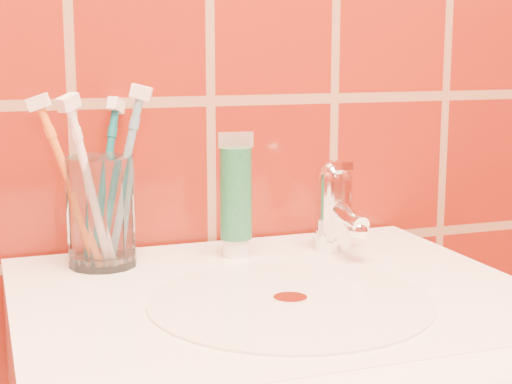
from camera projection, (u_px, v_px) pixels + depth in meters
name	position (u px, v px, depth m)	size (l,w,h in m)	color
glass_tumbler	(102.00, 212.00, 0.95)	(0.08, 0.08, 0.13)	white
toothpaste_tube	(236.00, 199.00, 0.99)	(0.04, 0.04, 0.16)	white
faucet	(335.00, 203.00, 1.02)	(0.05, 0.11, 0.12)	white
toothbrush_0	(90.00, 186.00, 0.91)	(0.07, 0.06, 0.22)	white
toothbrush_1	(106.00, 181.00, 0.98)	(0.07, 0.08, 0.20)	#0B5663
toothbrush_2	(123.00, 177.00, 0.95)	(0.07, 0.04, 0.22)	#679AB7
toothbrush_3	(71.00, 184.00, 0.93)	(0.09, 0.04, 0.21)	orange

